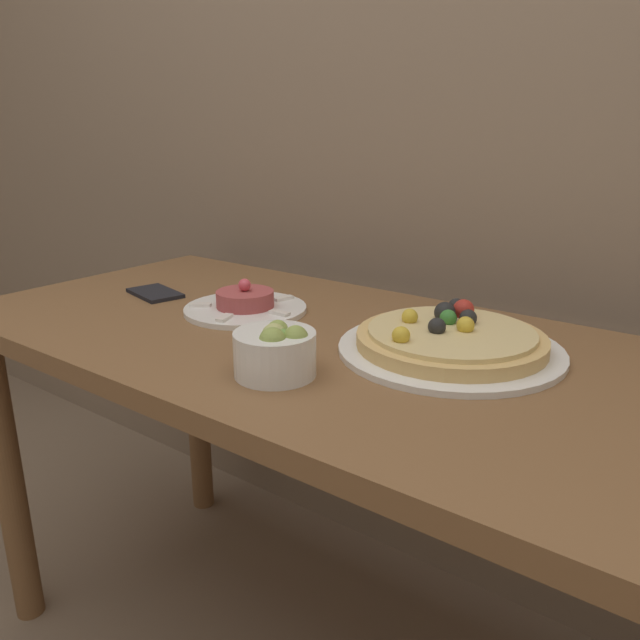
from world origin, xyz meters
name	(u,v)px	position (x,y,z in m)	size (l,w,h in m)	color
back_wall	(482,0)	(0.00, 0.78, 1.30)	(8.00, 0.05, 2.60)	#84705B
dining_table	(344,397)	(0.00, 0.33, 0.63)	(1.49, 0.66, 0.73)	brown
pizza_plate	(450,341)	(0.16, 0.39, 0.75)	(0.35, 0.35, 0.07)	white
tartare_plate	(245,305)	(-0.25, 0.36, 0.74)	(0.23, 0.23, 0.06)	white
small_bowl	(277,351)	(0.00, 0.15, 0.77)	(0.12, 0.12, 0.08)	white
napkin	(155,293)	(-0.49, 0.33, 0.73)	(0.14, 0.10, 0.01)	black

